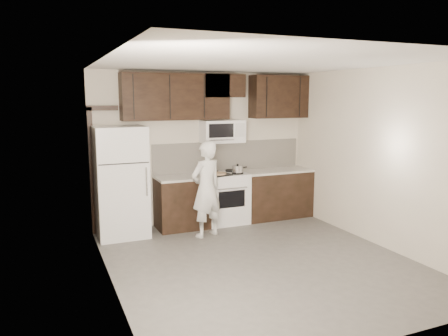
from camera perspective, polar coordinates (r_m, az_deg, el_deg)
floor at (r=6.22m, az=4.67°, el=-12.02°), size 4.50×4.50×0.00m
back_wall at (r=7.92m, az=-2.75°, el=2.67°), size 4.00×0.00×4.00m
ceiling at (r=5.82m, az=5.02°, el=13.60°), size 4.50×4.50×0.00m
counter_run at (r=8.01m, az=2.12°, el=-3.74°), size 2.95×0.64×0.91m
stove at (r=7.89m, az=0.13°, el=-3.90°), size 0.76×0.66×0.94m
backsplash at (r=8.11m, az=0.60°, el=1.63°), size 2.90×0.02×0.54m
upper_cabinets at (r=7.78m, az=-0.90°, el=9.44°), size 3.48×0.35×0.78m
microwave at (r=7.82m, az=-0.21°, el=4.81°), size 0.76×0.42×0.40m
refrigerator at (r=7.25m, az=-13.31°, el=-1.78°), size 0.80×0.76×1.80m
door_trim at (r=7.45m, az=-16.63°, el=1.09°), size 0.50×0.08×2.12m
saucepan at (r=7.73m, az=1.80°, el=-0.22°), size 0.32×0.20×0.18m
baking_tray at (r=7.58m, az=-0.83°, el=-0.89°), size 0.49×0.40×0.02m
pizza at (r=7.57m, az=-0.83°, el=-0.73°), size 0.34×0.34×0.02m
person at (r=7.07m, az=-2.33°, el=-2.76°), size 0.67×0.55×1.57m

